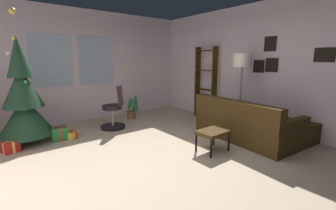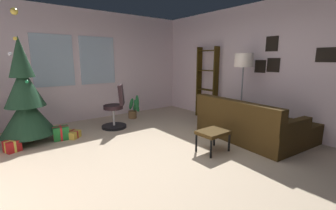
{
  "view_description": "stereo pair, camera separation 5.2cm",
  "coord_description": "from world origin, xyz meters",
  "px_view_note": "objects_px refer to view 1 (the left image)",
  "views": [
    {
      "loc": [
        -2.12,
        -2.74,
        1.56
      ],
      "look_at": [
        0.1,
        0.06,
        0.84
      ],
      "focal_mm": 24.17,
      "sensor_mm": 36.0,
      "label": 1
    },
    {
      "loc": [
        -2.08,
        -2.77,
        1.56
      ],
      "look_at": [
        0.1,
        0.06,
        0.84
      ],
      "focal_mm": 24.17,
      "sensor_mm": 36.0,
      "label": 2
    }
  ],
  "objects_px": {
    "holiday_tree": "(24,101)",
    "gift_box_red": "(11,147)",
    "gift_box_green": "(60,134)",
    "couch": "(252,126)",
    "gift_box_gold": "(70,135)",
    "bookshelf": "(205,88)",
    "footstool": "(213,133)",
    "office_chair": "(115,111)",
    "floor_lamp": "(242,65)",
    "potted_plant": "(133,109)"
  },
  "relations": [
    {
      "from": "holiday_tree",
      "to": "gift_box_green",
      "type": "height_order",
      "value": "holiday_tree"
    },
    {
      "from": "gift_box_green",
      "to": "gift_box_gold",
      "type": "height_order",
      "value": "gift_box_green"
    },
    {
      "from": "gift_box_red",
      "to": "floor_lamp",
      "type": "height_order",
      "value": "floor_lamp"
    },
    {
      "from": "floor_lamp",
      "to": "couch",
      "type": "bearing_deg",
      "value": -120.52
    },
    {
      "from": "bookshelf",
      "to": "gift_box_green",
      "type": "bearing_deg",
      "value": 171.77
    },
    {
      "from": "couch",
      "to": "gift_box_gold",
      "type": "height_order",
      "value": "couch"
    },
    {
      "from": "holiday_tree",
      "to": "gift_box_gold",
      "type": "distance_m",
      "value": 1.04
    },
    {
      "from": "floor_lamp",
      "to": "gift_box_red",
      "type": "bearing_deg",
      "value": 157.67
    },
    {
      "from": "floor_lamp",
      "to": "potted_plant",
      "type": "distance_m",
      "value": 2.98
    },
    {
      "from": "couch",
      "to": "floor_lamp",
      "type": "height_order",
      "value": "floor_lamp"
    },
    {
      "from": "holiday_tree",
      "to": "gift_box_red",
      "type": "relative_size",
      "value": 8.64
    },
    {
      "from": "holiday_tree",
      "to": "gift_box_gold",
      "type": "height_order",
      "value": "holiday_tree"
    },
    {
      "from": "gift_box_gold",
      "to": "bookshelf",
      "type": "height_order",
      "value": "bookshelf"
    },
    {
      "from": "couch",
      "to": "holiday_tree",
      "type": "relative_size",
      "value": 0.85
    },
    {
      "from": "gift_box_green",
      "to": "gift_box_gold",
      "type": "xyz_separation_m",
      "value": [
        0.18,
        -0.01,
        -0.06
      ]
    },
    {
      "from": "couch",
      "to": "potted_plant",
      "type": "relative_size",
      "value": 3.25
    },
    {
      "from": "footstool",
      "to": "gift_box_green",
      "type": "height_order",
      "value": "footstool"
    },
    {
      "from": "gift_box_gold",
      "to": "holiday_tree",
      "type": "bearing_deg",
      "value": 161.61
    },
    {
      "from": "gift_box_green",
      "to": "gift_box_red",
      "type": "bearing_deg",
      "value": -171.21
    },
    {
      "from": "office_chair",
      "to": "potted_plant",
      "type": "distance_m",
      "value": 0.94
    },
    {
      "from": "couch",
      "to": "office_chair",
      "type": "height_order",
      "value": "office_chair"
    },
    {
      "from": "bookshelf",
      "to": "floor_lamp",
      "type": "distance_m",
      "value": 1.48
    },
    {
      "from": "gift_box_green",
      "to": "gift_box_gold",
      "type": "distance_m",
      "value": 0.19
    },
    {
      "from": "gift_box_green",
      "to": "couch",
      "type": "bearing_deg",
      "value": -37.5
    },
    {
      "from": "gift_box_red",
      "to": "bookshelf",
      "type": "relative_size",
      "value": 0.15
    },
    {
      "from": "footstool",
      "to": "gift_box_gold",
      "type": "xyz_separation_m",
      "value": [
        -1.75,
        2.22,
        -0.25
      ]
    },
    {
      "from": "bookshelf",
      "to": "office_chair",
      "type": "bearing_deg",
      "value": 166.22
    },
    {
      "from": "holiday_tree",
      "to": "office_chair",
      "type": "relative_size",
      "value": 2.41
    },
    {
      "from": "bookshelf",
      "to": "potted_plant",
      "type": "distance_m",
      "value": 2.03
    },
    {
      "from": "gift_box_red",
      "to": "gift_box_green",
      "type": "relative_size",
      "value": 0.91
    },
    {
      "from": "holiday_tree",
      "to": "couch",
      "type": "bearing_deg",
      "value": -35.67
    },
    {
      "from": "couch",
      "to": "gift_box_red",
      "type": "height_order",
      "value": "couch"
    },
    {
      "from": "gift_box_green",
      "to": "bookshelf",
      "type": "xyz_separation_m",
      "value": [
        3.59,
        -0.52,
        0.66
      ]
    },
    {
      "from": "couch",
      "to": "gift_box_red",
      "type": "relative_size",
      "value": 7.35
    },
    {
      "from": "office_chair",
      "to": "floor_lamp",
      "type": "distance_m",
      "value": 2.99
    },
    {
      "from": "gift_box_green",
      "to": "bookshelf",
      "type": "bearing_deg",
      "value": -8.23
    },
    {
      "from": "gift_box_gold",
      "to": "potted_plant",
      "type": "distance_m",
      "value": 1.9
    },
    {
      "from": "gift_box_green",
      "to": "office_chair",
      "type": "distance_m",
      "value": 1.24
    },
    {
      "from": "couch",
      "to": "office_chair",
      "type": "bearing_deg",
      "value": 127.13
    },
    {
      "from": "footstool",
      "to": "gift_box_green",
      "type": "bearing_deg",
      "value": 130.79
    },
    {
      "from": "couch",
      "to": "gift_box_red",
      "type": "bearing_deg",
      "value": 150.28
    },
    {
      "from": "holiday_tree",
      "to": "office_chair",
      "type": "height_order",
      "value": "holiday_tree"
    },
    {
      "from": "footstool",
      "to": "potted_plant",
      "type": "xyz_separation_m",
      "value": [
        0.05,
        2.82,
        -0.06
      ]
    },
    {
      "from": "floor_lamp",
      "to": "holiday_tree",
      "type": "bearing_deg",
      "value": 151.92
    },
    {
      "from": "office_chair",
      "to": "potted_plant",
      "type": "height_order",
      "value": "office_chair"
    },
    {
      "from": "holiday_tree",
      "to": "bookshelf",
      "type": "relative_size",
      "value": 1.29
    },
    {
      "from": "gift_box_gold",
      "to": "couch",
      "type": "bearing_deg",
      "value": -39.06
    },
    {
      "from": "footstool",
      "to": "holiday_tree",
      "type": "height_order",
      "value": "holiday_tree"
    },
    {
      "from": "bookshelf",
      "to": "footstool",
      "type": "bearing_deg",
      "value": -134.11
    },
    {
      "from": "gift_box_gold",
      "to": "bookshelf",
      "type": "relative_size",
      "value": 0.21
    }
  ]
}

